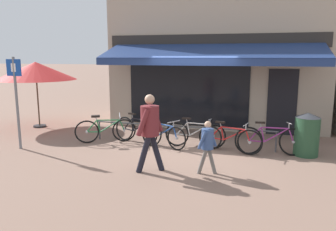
# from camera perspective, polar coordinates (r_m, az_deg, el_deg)

# --- Properties ---
(ground_plane) EXTENTS (160.00, 160.00, 0.00)m
(ground_plane) POSITION_cam_1_polar(r_m,az_deg,el_deg) (8.97, 3.02, -5.86)
(ground_plane) COLOR #846656
(shop_front) EXTENTS (7.47, 4.63, 5.48)m
(shop_front) POSITION_cam_1_polar(r_m,az_deg,el_deg) (12.46, 8.75, 11.30)
(shop_front) COLOR tan
(shop_front) RESTS_ON ground_plane
(bike_rack_rail) EXTENTS (5.20, 0.04, 0.57)m
(bike_rack_rail) POSITION_cam_1_polar(r_m,az_deg,el_deg) (9.23, 2.36, -2.23)
(bike_rack_rail) COLOR #47494F
(bike_rack_rail) RESTS_ON ground_plane
(bicycle_green) EXTENTS (1.64, 0.90, 0.85)m
(bicycle_green) POSITION_cam_1_polar(r_m,az_deg,el_deg) (9.70, -10.83, -2.53)
(bicycle_green) COLOR black
(bicycle_green) RESTS_ON ground_plane
(bicycle_black) EXTENTS (1.71, 0.79, 0.87)m
(bicycle_black) POSITION_cam_1_polar(r_m,az_deg,el_deg) (9.57, -5.31, -2.52)
(bicycle_black) COLOR black
(bicycle_black) RESTS_ON ground_plane
(bicycle_blue) EXTENTS (1.53, 0.79, 0.79)m
(bicycle_blue) POSITION_cam_1_polar(r_m,az_deg,el_deg) (9.10, -1.00, -3.31)
(bicycle_blue) COLOR black
(bicycle_blue) RESTS_ON ground_plane
(bicycle_silver) EXTENTS (1.71, 0.52, 0.84)m
(bicycle_silver) POSITION_cam_1_polar(r_m,az_deg,el_deg) (9.11, 4.70, -3.25)
(bicycle_silver) COLOR black
(bicycle_silver) RESTS_ON ground_plane
(bicycle_red) EXTENTS (1.71, 0.56, 0.80)m
(bicycle_red) POSITION_cam_1_polar(r_m,az_deg,el_deg) (8.75, 10.63, -3.99)
(bicycle_red) COLOR black
(bicycle_red) RESTS_ON ground_plane
(bicycle_purple) EXTENTS (1.82, 0.56, 0.87)m
(bicycle_purple) POSITION_cam_1_polar(r_m,az_deg,el_deg) (8.77, 17.43, -4.12)
(bicycle_purple) COLOR black
(bicycle_purple) RESTS_ON ground_plane
(pedestrian_adult) EXTENTS (0.59, 0.68, 1.72)m
(pedestrian_adult) POSITION_cam_1_polar(r_m,az_deg,el_deg) (7.05, -3.17, -1.74)
(pedestrian_adult) COLOR black
(pedestrian_adult) RESTS_ON ground_plane
(pedestrian_child) EXTENTS (0.44, 0.36, 1.17)m
(pedestrian_child) POSITION_cam_1_polar(r_m,az_deg,el_deg) (7.02, 6.89, -4.61)
(pedestrian_child) COLOR slate
(pedestrian_child) RESTS_ON ground_plane
(litter_bin) EXTENTS (0.62, 0.62, 1.11)m
(litter_bin) POSITION_cam_1_polar(r_m,az_deg,el_deg) (8.98, 23.02, -3.02)
(litter_bin) COLOR #23472D
(litter_bin) RESTS_ON ground_plane
(parking_sign) EXTENTS (0.44, 0.07, 2.48)m
(parking_sign) POSITION_cam_1_polar(r_m,az_deg,el_deg) (9.62, -24.94, 3.49)
(parking_sign) COLOR slate
(parking_sign) RESTS_ON ground_plane
(cafe_parasol) EXTENTS (2.75, 2.75, 2.30)m
(cafe_parasol) POSITION_cam_1_polar(r_m,az_deg,el_deg) (12.34, -22.03, 7.20)
(cafe_parasol) COLOR #4C3D2D
(cafe_parasol) RESTS_ON ground_plane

